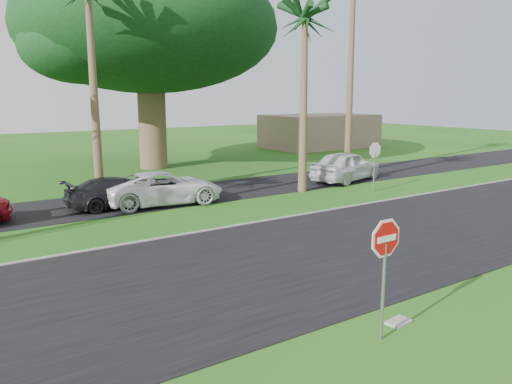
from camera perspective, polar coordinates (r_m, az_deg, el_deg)
The scene contains 13 objects.
ground at distance 12.42m, azimuth 1.94°, elevation -11.74°, with size 120.00×120.00×0.00m, color #1A5715.
road at distance 13.97m, azimuth -2.91°, elevation -9.05°, with size 120.00×8.00×0.02m, color black.
parking_strip at distance 23.29m, azimuth -16.31°, elevation -1.29°, with size 120.00×5.00×0.02m, color black.
curb at distance 17.40m, azimuth -9.80°, elevation -5.05°, with size 120.00×0.12×0.06m, color gray.
stop_sign_near at distance 10.03m, azimuth 14.52°, elevation -6.94°, with size 1.05×0.07×2.62m.
stop_sign_far at distance 25.65m, azimuth 13.42°, elevation 3.96°, with size 1.05×0.07×2.62m.
palm_right_near at distance 25.10m, azimuth 5.63°, elevation 18.75°, with size 5.00×5.00×9.50m.
canopy_tree at distance 34.02m, azimuth -12.18°, elevation 17.81°, with size 16.50×16.50×13.12m.
building_far at distance 46.89m, azimuth 7.29°, elevation 6.92°, with size 10.00×6.00×3.00m, color gray.
car_dark at distance 22.42m, azimuth -15.47°, elevation -0.04°, with size 1.83×4.50×1.31m, color black.
car_minivan at distance 22.52m, azimuth -10.47°, elevation 0.43°, with size 2.42×5.24×1.46m, color white.
car_pickup at distance 28.57m, azimuth 10.26°, elevation 2.91°, with size 2.01×4.99×1.70m, color silver.
utility_slab at distance 11.45m, azimuth 15.99°, elevation -14.08°, with size 0.55×0.35×0.06m, color gray.
Camera 1 is at (-6.70, -9.28, 4.81)m, focal length 35.00 mm.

